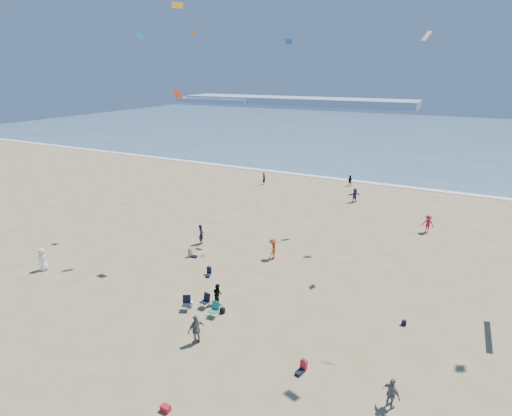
% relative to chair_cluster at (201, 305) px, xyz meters
% --- Properties ---
extents(ground, '(220.00, 220.00, 0.00)m').
position_rel_chair_cluster_xyz_m(ground, '(1.95, -7.94, -0.50)').
color(ground, tan).
rests_on(ground, ground).
extents(ocean, '(220.00, 100.00, 0.06)m').
position_rel_chair_cluster_xyz_m(ocean, '(1.95, 87.06, -0.47)').
color(ocean, '#476B84').
rests_on(ocean, ground).
extents(surf_line, '(220.00, 1.20, 0.08)m').
position_rel_chair_cluster_xyz_m(surf_line, '(1.95, 37.06, -0.46)').
color(surf_line, white).
rests_on(surf_line, ground).
extents(headland_far, '(110.00, 20.00, 3.20)m').
position_rel_chair_cluster_xyz_m(headland_far, '(-58.05, 162.06, 1.10)').
color(headland_far, '#7A8EA8').
rests_on(headland_far, ground).
extents(headland_near, '(40.00, 14.00, 2.00)m').
position_rel_chair_cluster_xyz_m(headland_near, '(-98.05, 157.06, 0.50)').
color(headland_near, '#7A8EA8').
rests_on(headland_near, ground).
extents(standing_flyers, '(38.35, 47.22, 1.90)m').
position_rel_chair_cluster_xyz_m(standing_flyers, '(5.79, 8.18, 0.36)').
color(standing_flyers, white).
rests_on(standing_flyers, ground).
extents(seated_group, '(17.95, 19.27, 0.84)m').
position_rel_chair_cluster_xyz_m(seated_group, '(4.17, -1.59, -0.08)').
color(seated_group, silver).
rests_on(seated_group, ground).
extents(chair_cluster, '(2.71, 1.55, 1.00)m').
position_rel_chair_cluster_xyz_m(chair_cluster, '(0.00, 0.00, 0.00)').
color(chair_cluster, black).
rests_on(chair_cluster, ground).
extents(white_tote, '(0.35, 0.20, 0.40)m').
position_rel_chair_cluster_xyz_m(white_tote, '(-0.96, 0.16, -0.30)').
color(white_tote, white).
rests_on(white_tote, ground).
extents(black_backpack, '(0.30, 0.22, 0.38)m').
position_rel_chair_cluster_xyz_m(black_backpack, '(1.30, 0.48, -0.31)').
color(black_backpack, black).
rests_on(black_backpack, ground).
extents(cooler, '(0.45, 0.30, 0.30)m').
position_rel_chair_cluster_xyz_m(cooler, '(3.08, -7.47, -0.35)').
color(cooler, '#A91825').
rests_on(cooler, ground).
extents(navy_bag, '(0.28, 0.18, 0.34)m').
position_rel_chair_cluster_xyz_m(navy_bag, '(12.00, 4.44, -0.33)').
color(navy_bag, black).
rests_on(navy_bag, ground).
extents(kites_aloft, '(44.55, 45.60, 31.09)m').
position_rel_chair_cluster_xyz_m(kites_aloft, '(13.02, 4.68, 14.21)').
color(kites_aloft, yellow).
rests_on(kites_aloft, ground).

